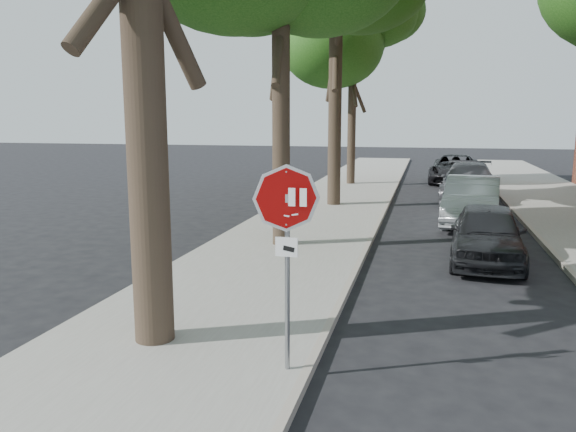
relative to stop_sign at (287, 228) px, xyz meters
name	(u,v)px	position (x,y,z in m)	size (l,w,h in m)	color
ground	(342,383)	(0.70, 0.03, -1.95)	(120.00, 120.00, 0.00)	black
sidewalk_left	(321,214)	(-1.80, 12.03, -1.89)	(4.00, 55.00, 0.12)	gray
curb_left	(382,217)	(0.25, 12.03, -1.88)	(0.12, 55.00, 0.13)	#9E9384
curb_right	(524,222)	(4.65, 12.03, -1.88)	(0.12, 55.00, 0.13)	#9E9384
stop_sign	(287,228)	(0.00, 0.00, 0.00)	(0.76, 0.34, 2.61)	gray
tree_far	(353,34)	(-2.02, 21.14, 5.26)	(5.29, 4.91, 9.33)	black
car_a	(487,234)	(3.03, 6.81, -1.28)	(1.58, 3.92, 1.34)	black
car_b	(472,201)	(3.04, 11.64, -1.20)	(1.58, 4.52, 1.49)	#ABAFB3
car_c	(469,183)	(3.28, 16.81, -1.19)	(2.12, 5.22, 1.52)	#4C4D52
car_d	(455,169)	(3.05, 23.46, -1.23)	(2.40, 5.21, 1.45)	black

